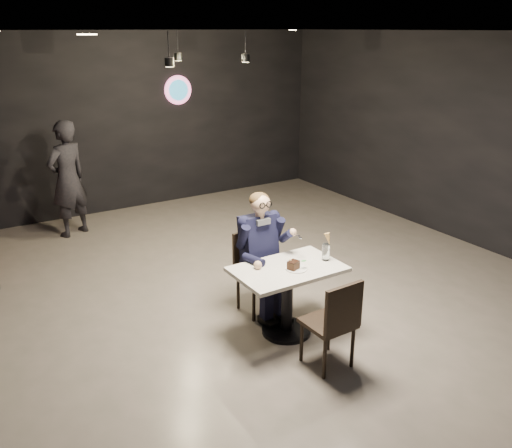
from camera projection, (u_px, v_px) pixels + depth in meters
floor at (282, 307)px, 6.24m from camera, size 9.00×9.00×0.00m
wall_sign at (178, 90)px, 9.52m from camera, size 0.50×0.06×0.50m
pendant_lights at (197, 41)px, 6.85m from camera, size 1.40×1.20×0.36m
main_table at (287, 300)px, 5.60m from camera, size 1.10×0.70×0.75m
chair_far at (259, 274)px, 6.01m from camera, size 0.42×0.46×0.92m
chair_near at (328, 321)px, 5.04m from camera, size 0.43×0.47×0.92m
seated_man at (259, 252)px, 5.93m from camera, size 0.60×0.80×1.44m
dessert_plate at (296, 269)px, 5.43m from camera, size 0.22×0.22×0.01m
cake_slice at (293, 265)px, 5.41m from camera, size 0.13×0.12×0.08m
mint_leaf at (304, 261)px, 5.41m from camera, size 0.06×0.04×0.01m
sundae_glass at (326, 252)px, 5.62m from camera, size 0.08×0.08×0.18m
wafer_cone at (328, 239)px, 5.56m from camera, size 0.07×0.07×0.12m
passerby at (68, 179)px, 8.15m from camera, size 0.77×0.66×1.77m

